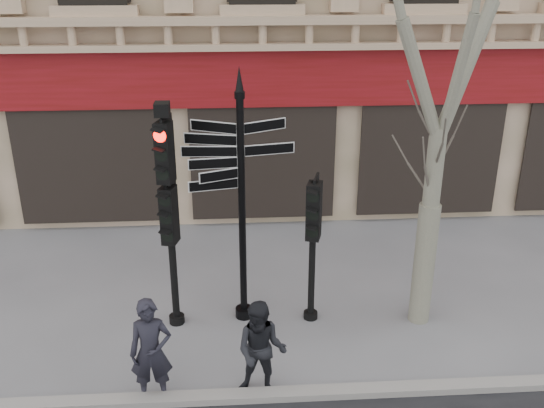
{
  "coord_description": "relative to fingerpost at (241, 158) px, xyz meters",
  "views": [
    {
      "loc": [
        -0.68,
        -8.64,
        6.17
      ],
      "look_at": [
        -0.07,
        0.6,
        2.32
      ],
      "focal_mm": 40.0,
      "sensor_mm": 36.0,
      "label": 1
    }
  ],
  "objects": [
    {
      "name": "pedestrian_a",
      "position": [
        -1.38,
        -2.14,
        -2.21
      ],
      "size": [
        0.64,
        0.44,
        1.69
      ],
      "primitive_type": "imported",
      "rotation": [
        0.0,
        0.0,
        0.07
      ],
      "color": "black",
      "rests_on": "ground"
    },
    {
      "name": "fingerpost",
      "position": [
        0.0,
        0.0,
        0.0
      ],
      "size": [
        1.95,
        1.95,
        4.55
      ],
      "rotation": [
        0.0,
        0.0,
        0.02
      ],
      "color": "black",
      "rests_on": "ground"
    },
    {
      "name": "kerb",
      "position": [
        0.56,
        -2.24,
        -3.0
      ],
      "size": [
        80.0,
        0.25,
        0.12
      ],
      "primitive_type": "cube",
      "color": "gray",
      "rests_on": "ground"
    },
    {
      "name": "traffic_signal_main",
      "position": [
        -1.21,
        -0.12,
        -0.52
      ],
      "size": [
        0.51,
        0.42,
        4.02
      ],
      "rotation": [
        0.0,
        0.0,
        -0.26
      ],
      "color": "black",
      "rests_on": "ground"
    },
    {
      "name": "ground",
      "position": [
        0.56,
        -0.84,
        -3.06
      ],
      "size": [
        80.0,
        80.0,
        0.0
      ],
      "primitive_type": "plane",
      "color": "#5D5D62",
      "rests_on": "ground"
    },
    {
      "name": "pedestrian_b",
      "position": [
        0.21,
        -2.14,
        -2.27
      ],
      "size": [
        0.88,
        0.75,
        1.58
      ],
      "primitive_type": "imported",
      "rotation": [
        0.0,
        0.0,
        -0.22
      ],
      "color": "black",
      "rests_on": "ground"
    },
    {
      "name": "traffic_signal_secondary",
      "position": [
        1.21,
        -0.13,
        -1.21
      ],
      "size": [
        0.52,
        0.43,
        2.65
      ],
      "rotation": [
        0.0,
        0.0,
        -0.28
      ],
      "color": "black",
      "rests_on": "ground"
    }
  ]
}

